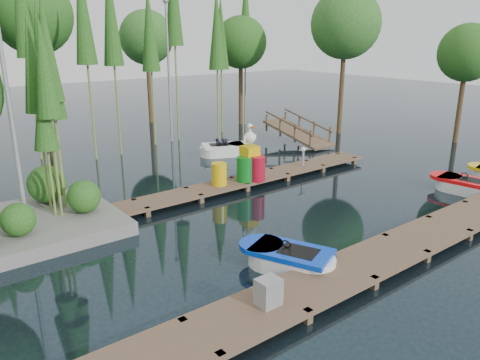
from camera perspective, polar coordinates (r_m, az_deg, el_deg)
ground_plane at (r=14.59m, az=-0.35°, el=-4.95°), size 90.00×90.00×0.00m
near_dock at (r=11.59m, az=13.56°, el=-10.47°), size 18.00×1.50×0.50m
far_dock at (r=16.96m, az=-2.81°, el=-0.89°), size 15.00×1.20×0.50m
tree_screen at (r=22.18m, az=-22.81°, el=17.62°), size 34.42×18.53×10.31m
lamp_island at (r=13.54m, az=-26.58°, el=10.13°), size 0.30×0.30×7.25m
lamp_rear at (r=24.93m, az=-8.75°, el=14.29°), size 0.30×0.30×7.25m
ramp at (r=24.84m, az=7.05°, el=5.79°), size 1.50×3.94×1.49m
boat_blue at (r=11.73m, az=5.99°, el=-9.63°), size 2.03×2.74×0.84m
boat_red at (r=18.91m, az=25.79°, el=-0.69°), size 1.45×2.58×0.82m
boat_white_far at (r=22.28m, az=-1.93°, el=3.71°), size 2.76×2.05×1.19m
utility_cabinet at (r=9.70m, az=3.48°, el=-13.46°), size 0.47×0.40×0.58m
yellow_barrel at (r=16.87m, az=-2.55°, el=0.73°), size 0.55×0.55×0.82m
drum_cluster at (r=17.48m, az=1.37°, el=2.07°), size 1.23×1.13×2.12m
seagull_post at (r=19.52m, az=7.72°, el=3.28°), size 0.49×0.27×0.79m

